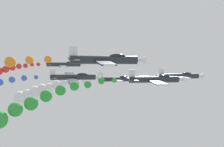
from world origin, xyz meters
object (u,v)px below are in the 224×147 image
object	(u,v)px
airplane_left_inner	(117,79)
airplane_right_outer	(64,64)
airplane_trailing	(105,60)
airplane_left_outer	(74,77)
airplane_lead	(180,76)
airplane_right_inner	(155,79)

from	to	relation	value
airplane_left_inner	airplane_right_outer	xyz separation A→B (m)	(-11.01, -11.89, 3.69)
airplane_left_inner	airplane_right_outer	bearing A→B (deg)	-132.80
airplane_right_outer	airplane_trailing	xyz separation A→B (m)	(44.34, 1.44, 0.08)
airplane_left_outer	airplane_lead	bearing A→B (deg)	88.98
airplane_left_outer	airplane_trailing	world-z (taller)	airplane_trailing
airplane_left_inner	airplane_left_outer	bearing A→B (deg)	-47.37
airplane_left_outer	airplane_right_outer	distance (m)	22.13
airplane_right_inner	airplane_left_outer	world-z (taller)	airplane_left_outer
airplane_lead	airplane_trailing	bearing A→B (deg)	-44.31
airplane_left_outer	airplane_right_inner	bearing A→B (deg)	48.06
airplane_right_inner	airplane_trailing	world-z (taller)	airplane_trailing
airplane_lead	airplane_left_inner	world-z (taller)	airplane_lead
airplane_left_outer	airplane_right_outer	bearing A→B (deg)	-180.00
airplane_left_inner	airplane_right_inner	xyz separation A→B (m)	(22.44, 0.90, 0.70)
airplane_left_inner	airplane_left_outer	distance (m)	16.19
airplane_right_outer	airplane_left_inner	bearing A→B (deg)	47.20
airplane_left_inner	airplane_right_outer	world-z (taller)	airplane_right_outer
airplane_lead	airplane_left_inner	xyz separation A→B (m)	(-11.35, -11.01, -0.97)
airplane_right_inner	airplane_trailing	size ratio (longest dim) A/B	1.00
airplane_right_inner	airplane_left_outer	size ratio (longest dim) A/B	1.00
airplane_right_inner	airplane_right_outer	bearing A→B (deg)	-159.07
airplane_left_inner	airplane_right_inner	size ratio (longest dim) A/B	1.00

